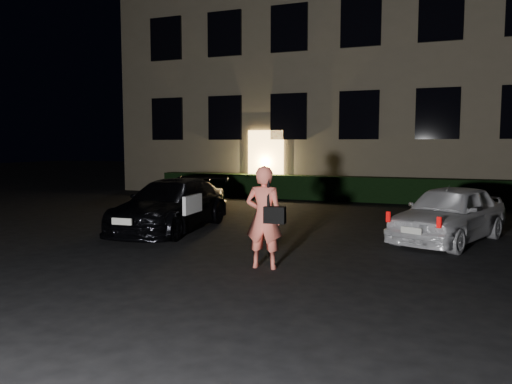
% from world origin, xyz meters
% --- Properties ---
extents(ground, '(80.00, 80.00, 0.00)m').
position_xyz_m(ground, '(0.00, 0.00, 0.00)').
color(ground, black).
rests_on(ground, ground).
extents(building, '(20.00, 8.11, 12.00)m').
position_xyz_m(building, '(-0.00, 14.99, 6.00)').
color(building, '#726751').
rests_on(building, ground).
extents(hedge, '(15.00, 0.70, 0.85)m').
position_xyz_m(hedge, '(0.00, 10.50, 0.42)').
color(hedge, black).
rests_on(hedge, ground).
extents(sedan, '(1.96, 4.17, 1.17)m').
position_xyz_m(sedan, '(-2.93, 3.08, 0.58)').
color(sedan, black).
rests_on(sedan, ground).
extents(hatch, '(2.56, 3.69, 1.17)m').
position_xyz_m(hatch, '(3.09, 3.95, 0.58)').
color(hatch, white).
rests_on(hatch, ground).
extents(man, '(0.71, 0.45, 1.66)m').
position_xyz_m(man, '(0.33, 0.52, 0.83)').
color(man, '#EE6956').
rests_on(man, ground).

